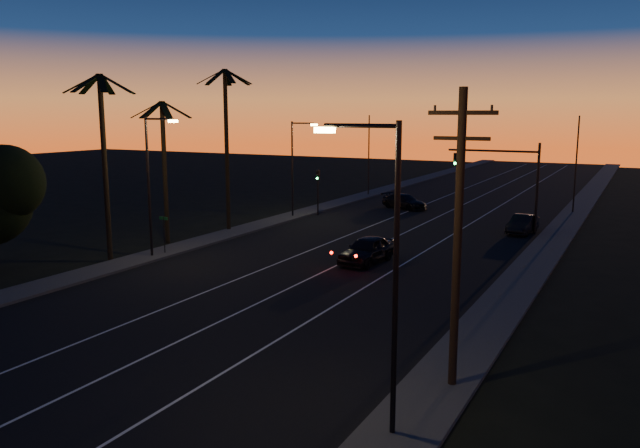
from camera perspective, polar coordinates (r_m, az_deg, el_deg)
The scene contains 21 objects.
road at distance 44.05m, azimuth 4.62°, elevation -1.98°, with size 20.00×170.00×0.01m, color black.
sidewalk_left at distance 49.43m, azimuth -7.40°, elevation -0.62°, with size 2.40×170.00×0.16m, color #353533.
sidewalk_right at distance 41.06m, azimuth 19.16°, elevation -3.30°, with size 2.40×170.00×0.16m, color #353533.
lane_stripe_left at distance 45.28m, azimuth 1.13°, elevation -1.60°, with size 0.12×160.00×0.01m, color silver.
lane_stripe_mid at distance 43.86m, azimuth 5.22°, elevation -2.03°, with size 0.12×160.00×0.01m, color silver.
lane_stripe_right at distance 42.67m, azimuth 9.56°, elevation -2.47°, with size 0.12×160.00×0.01m, color silver.
palm_near at distance 40.47m, azimuth -19.16°, elevation 6.54°, with size 4.25×4.16×11.53m.
palm_mid at distance 45.23m, azimuth -14.07°, elevation 6.06°, with size 4.25×4.16×10.03m.
palm_far at distance 49.19m, azimuth -8.56°, elevation 8.13°, with size 4.25×4.16×12.53m.
streetlight_left_near at distance 40.68m, azimuth -15.13°, elevation 4.28°, with size 2.55×0.26×9.00m.
streetlight_left_far at distance 55.20m, azimuth -2.27°, elevation 5.78°, with size 2.55×0.26×8.50m.
streetlight_right_near at distance 17.25m, azimuth 6.05°, elevation -2.89°, with size 2.55×0.26×9.00m.
street_sign at distance 41.98m, azimuth -14.07°, elevation -0.56°, with size 0.70×0.06×2.60m.
utility_pole at distance 20.70m, azimuth 12.49°, elevation -0.92°, with size 2.20×0.28×10.00m.
signal_mast at distance 50.77m, azimuth 16.67°, elevation 4.68°, with size 7.10×0.41×7.00m.
signal_post at distance 56.55m, azimuth -0.20°, elevation 3.69°, with size 0.28×0.37×4.20m.
far_pole_left at distance 70.55m, azimuth 4.48°, elevation 6.24°, with size 0.14×0.14×9.00m, color black.
far_pole_right at distance 62.09m, azimuth 22.36°, elevation 4.99°, with size 0.14×0.14×9.00m, color black.
lead_car at distance 38.84m, azimuth 4.31°, elevation -2.36°, with size 2.33×5.53×1.65m.
right_car at distance 50.79m, azimuth 18.04°, elevation -0.01°, with size 1.88×4.45×1.43m.
cross_car at distance 61.42m, azimuth 7.72°, elevation 2.06°, with size 5.26×3.71×1.42m.
Camera 1 is at (16.89, -9.63, 9.17)m, focal length 35.00 mm.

